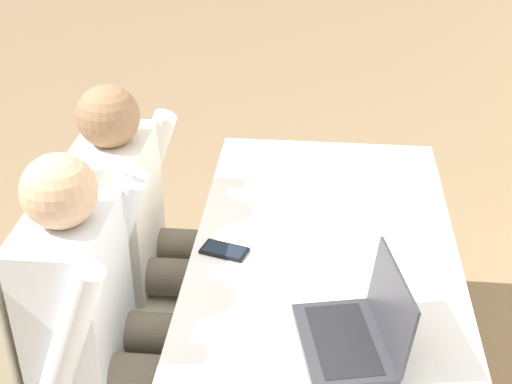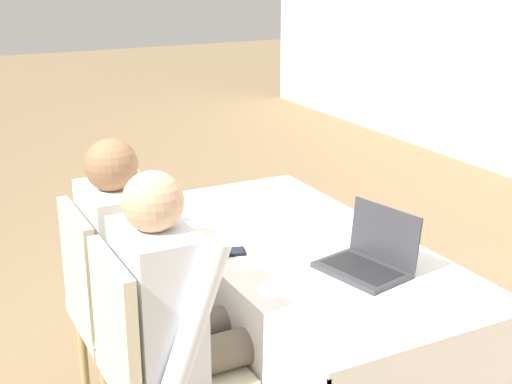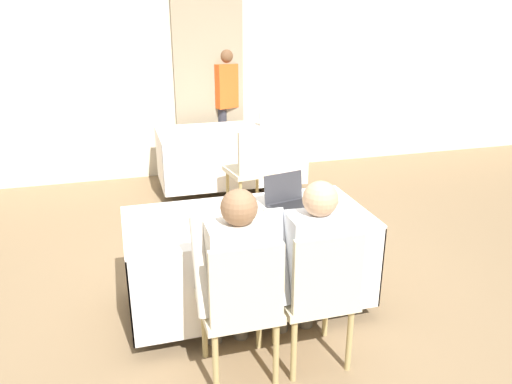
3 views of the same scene
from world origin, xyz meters
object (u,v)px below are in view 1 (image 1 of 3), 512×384
chair_near_left (118,264)px  chair_near_right (77,355)px  laptop (357,331)px  cell_phone (224,251)px  person_checkered_shirt (143,227)px  person_white_shirt (106,316)px

chair_near_left → chair_near_right: (0.46, 0.00, 0.00)m
chair_near_right → laptop: bearing=-97.1°
cell_phone → chair_near_left: (-0.18, -0.41, -0.21)m
laptop → chair_near_right: bearing=-109.6°
laptop → chair_near_left: bearing=-137.4°
person_checkered_shirt → cell_phone: bearing=-121.1°
person_checkered_shirt → person_white_shirt: size_ratio=1.00×
person_checkered_shirt → chair_near_left: bearing=90.0°
cell_phone → chair_near_left: size_ratio=0.17×
laptop → person_white_shirt: size_ratio=0.30×
laptop → cell_phone: size_ratio=2.27×
cell_phone → chair_near_right: 0.54m
chair_near_left → person_checkered_shirt: person_checkered_shirt is taller
laptop → cell_phone: laptop is taller
cell_phone → person_white_shirt: (0.28, -0.30, -0.05)m
person_white_shirt → chair_near_right: bearing=90.0°
chair_near_left → person_white_shirt: 0.50m
cell_phone → person_white_shirt: person_white_shirt is taller
chair_near_left → person_white_shirt: bearing=-167.2°
chair_near_right → person_white_shirt: 0.19m
laptop → person_white_shirt: bearing=-110.7°
cell_phone → chair_near_right: chair_near_right is taller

